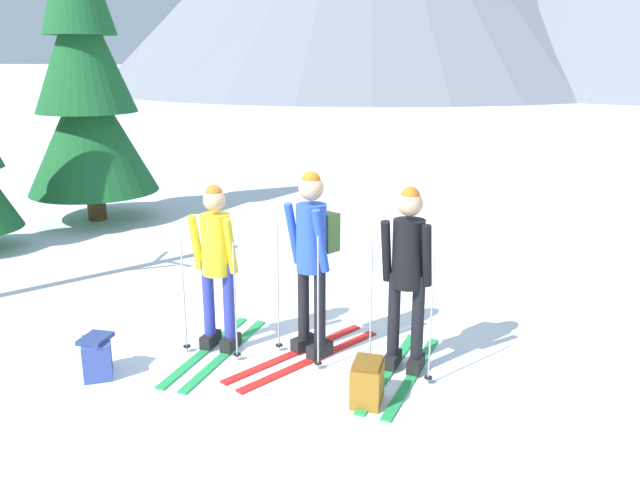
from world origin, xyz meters
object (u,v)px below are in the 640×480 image
skier_in_black (408,270)px  pine_tree_mid (85,79)px  backpack_on_snow_beside (97,356)px  skier_in_yellow (216,263)px  skier_in_blue (312,254)px  backpack_on_snow_front (367,382)px

skier_in_black → pine_tree_mid: pine_tree_mid is taller
pine_tree_mid → skier_in_black: bearing=-36.6°
skier_in_black → backpack_on_snow_beside: 2.87m
pine_tree_mid → backpack_on_snow_beside: (3.24, -5.16, -2.21)m
skier_in_yellow → pine_tree_mid: (-4.09, 4.38, 1.51)m
skier_in_blue → pine_tree_mid: size_ratio=0.34×
skier_in_yellow → pine_tree_mid: bearing=133.0°
skier_in_blue → skier_in_black: skier_in_blue is taller
backpack_on_snow_front → pine_tree_mid: bearing=138.2°
skier_in_yellow → skier_in_black: size_ratio=0.97×
skier_in_blue → backpack_on_snow_beside: 2.13m
skier_in_blue → backpack_on_snow_front: 1.32m
skier_in_blue → skier_in_black: size_ratio=1.05×
skier_in_blue → backpack_on_snow_front: bearing=-49.7°
skier_in_black → backpack_on_snow_beside: skier_in_black is taller
skier_in_black → backpack_on_snow_front: bearing=-108.9°
skier_in_yellow → backpack_on_snow_front: bearing=-23.1°
pine_tree_mid → backpack_on_snow_front: 7.90m
pine_tree_mid → backpack_on_snow_beside: size_ratio=13.15×
skier_in_yellow → skier_in_blue: skier_in_blue is taller
skier_in_yellow → backpack_on_snow_beside: 1.34m
skier_in_blue → pine_tree_mid: bearing=139.5°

